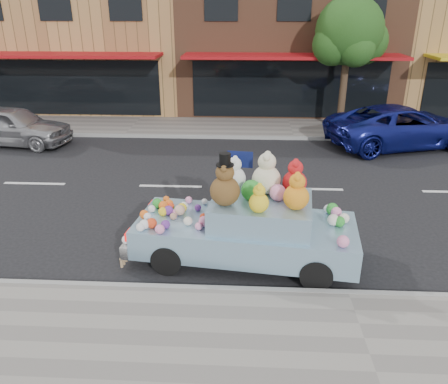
# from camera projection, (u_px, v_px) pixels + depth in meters

# --- Properties ---
(ground) EXTENTS (120.00, 120.00, 0.00)m
(ground) POSITION_uv_depth(u_px,v_px,m) (311.00, 189.00, 12.33)
(ground) COLOR black
(ground) RESTS_ON ground
(near_sidewalk) EXTENTS (60.00, 3.00, 0.12)m
(near_sidewalk) POSITION_uv_depth(u_px,v_px,m) (369.00, 357.00, 6.34)
(near_sidewalk) COLOR gray
(near_sidewalk) RESTS_ON ground
(far_sidewalk) EXTENTS (60.00, 3.00, 0.12)m
(far_sidewalk) POSITION_uv_depth(u_px,v_px,m) (291.00, 128.00, 18.28)
(far_sidewalk) COLOR gray
(far_sidewalk) RESTS_ON ground
(near_kerb) EXTENTS (60.00, 0.12, 0.13)m
(near_kerb) POSITION_uv_depth(u_px,v_px,m) (348.00, 294.00, 7.71)
(near_kerb) COLOR gray
(near_kerb) RESTS_ON ground
(far_kerb) EXTENTS (60.00, 0.12, 0.13)m
(far_kerb) POSITION_uv_depth(u_px,v_px,m) (294.00, 138.00, 16.90)
(far_kerb) COLOR gray
(far_kerb) RESTS_ON ground
(storefront_left) EXTENTS (10.00, 9.80, 7.30)m
(storefront_left) POSITION_uv_depth(u_px,v_px,m) (90.00, 30.00, 22.40)
(storefront_left) COLOR #AB7D47
(storefront_left) RESTS_ON ground
(storefront_mid) EXTENTS (10.00, 9.80, 7.30)m
(storefront_mid) POSITION_uv_depth(u_px,v_px,m) (285.00, 31.00, 21.91)
(storefront_mid) COLOR brown
(storefront_mid) RESTS_ON ground
(street_tree) EXTENTS (3.00, 2.70, 5.22)m
(street_tree) POSITION_uv_depth(u_px,v_px,m) (349.00, 37.00, 16.81)
(street_tree) COLOR #38281C
(street_tree) RESTS_ON ground
(car_silver) EXTENTS (4.40, 2.26, 1.43)m
(car_silver) POSITION_uv_depth(u_px,v_px,m) (13.00, 126.00, 16.06)
(car_silver) COLOR #A2A2A6
(car_silver) RESTS_ON ground
(car_blue) EXTENTS (5.90, 3.95, 1.50)m
(car_blue) POSITION_uv_depth(u_px,v_px,m) (401.00, 126.00, 15.84)
(car_blue) COLOR navy
(car_blue) RESTS_ON ground
(art_car) EXTENTS (4.66, 2.28, 2.36)m
(art_car) POSITION_uv_depth(u_px,v_px,m) (248.00, 224.00, 8.61)
(art_car) COLOR black
(art_car) RESTS_ON ground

